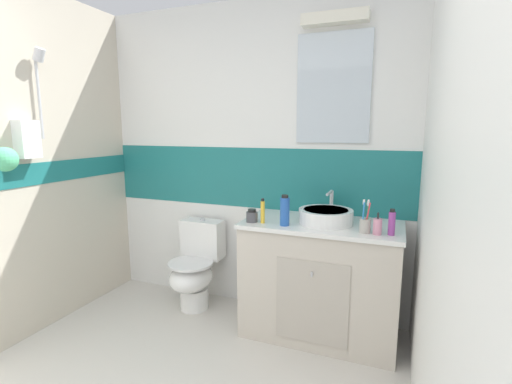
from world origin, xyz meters
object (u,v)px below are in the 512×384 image
at_px(soap_dispenser, 377,226).
at_px(hair_gel_jar, 252,216).
at_px(sink_basin, 326,216).
at_px(toilet, 195,268).
at_px(deodorant_spray_can, 392,223).
at_px(shampoo_bottle_tall, 285,211).
at_px(toothbrush_cup, 365,224).
at_px(toothpaste_tube_upright, 263,211).

bearing_deg(soap_dispenser, hair_gel_jar, 179.55).
bearing_deg(hair_gel_jar, soap_dispenser, -0.45).
xyz_separation_m(sink_basin, toilet, (-1.09, 0.04, -0.56)).
bearing_deg(deodorant_spray_can, shampoo_bottle_tall, -178.11).
distance_m(toothbrush_cup, shampoo_bottle_tall, 0.53).
xyz_separation_m(toilet, soap_dispenser, (1.45, -0.21, 0.55)).
bearing_deg(toilet, toothpaste_tube_upright, -16.54).
distance_m(toothbrush_cup, hair_gel_jar, 0.77).
bearing_deg(toothpaste_tube_upright, deodorant_spray_can, 0.96).
distance_m(toilet, toothpaste_tube_upright, 0.92).
height_order(toothpaste_tube_upright, shampoo_bottle_tall, shampoo_bottle_tall).
relative_size(soap_dispenser, deodorant_spray_can, 0.86).
bearing_deg(deodorant_spray_can, soap_dispenser, -166.69).
relative_size(sink_basin, soap_dispenser, 2.96).
bearing_deg(hair_gel_jar, toilet, 161.45).
relative_size(toilet, shampoo_bottle_tall, 3.48).
distance_m(sink_basin, shampoo_bottle_tall, 0.31).
bearing_deg(sink_basin, deodorant_spray_can, -18.68).
height_order(sink_basin, toothpaste_tube_upright, sink_basin).
relative_size(sink_basin, toilet, 0.57).
xyz_separation_m(toilet, toothbrush_cup, (1.37, -0.19, 0.56)).
distance_m(soap_dispenser, deodorant_spray_can, 0.09).
xyz_separation_m(toilet, shampoo_bottle_tall, (0.84, -0.21, 0.60)).
distance_m(sink_basin, toilet, 1.22).
xyz_separation_m(toilet, deodorant_spray_can, (1.53, -0.19, 0.58)).
distance_m(soap_dispenser, toothpaste_tube_upright, 0.77).
distance_m(sink_basin, soap_dispenser, 0.39).
bearing_deg(toothpaste_tube_upright, toothbrush_cup, 0.87).
xyz_separation_m(sink_basin, hair_gel_jar, (-0.49, -0.16, -0.01)).
height_order(toilet, soap_dispenser, soap_dispenser).
bearing_deg(toothpaste_tube_upright, hair_gel_jar, 179.06).
distance_m(soap_dispenser, shampoo_bottle_tall, 0.61).
xyz_separation_m(soap_dispenser, hair_gel_jar, (-0.85, 0.01, -0.01)).
bearing_deg(shampoo_bottle_tall, sink_basin, 34.47).
height_order(sink_basin, toilet, sink_basin).
bearing_deg(soap_dispenser, toothpaste_tube_upright, 179.61).
height_order(deodorant_spray_can, hair_gel_jar, deodorant_spray_can).
height_order(toilet, hair_gel_jar, hair_gel_jar).
height_order(soap_dispenser, deodorant_spray_can, deodorant_spray_can).
relative_size(toilet, hair_gel_jar, 8.06).
bearing_deg(toothbrush_cup, toilet, 172.07).
bearing_deg(hair_gel_jar, toothbrush_cup, 0.68).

